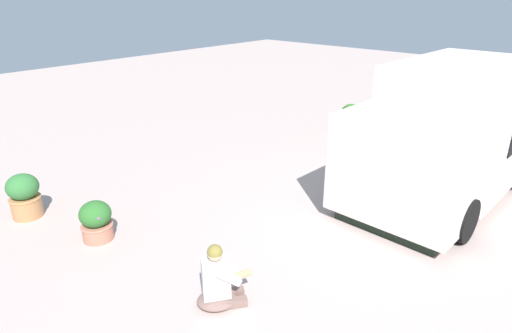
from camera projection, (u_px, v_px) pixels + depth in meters
The scene contains 6 objects.
ground_plane at pixel (392, 207), 8.20m from camera, with size 40.00×40.00×0.00m, color #B7A199.
food_truck at pixel (450, 134), 8.42m from camera, with size 4.94×2.97×2.52m.
person_customer at pixel (219, 282), 5.56m from camera, with size 0.76×0.67×0.90m.
planter_flowering_near at pixel (96, 221), 7.03m from camera, with size 0.51×0.51×0.68m.
planter_flowering_far at pixel (351, 117), 12.30m from camera, with size 0.55×0.55×0.80m.
planter_flowering_side at pixel (24, 195), 7.71m from camera, with size 0.55×0.55×0.82m.
Camera 1 is at (-7.15, -2.92, 3.84)m, focal length 30.53 mm.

